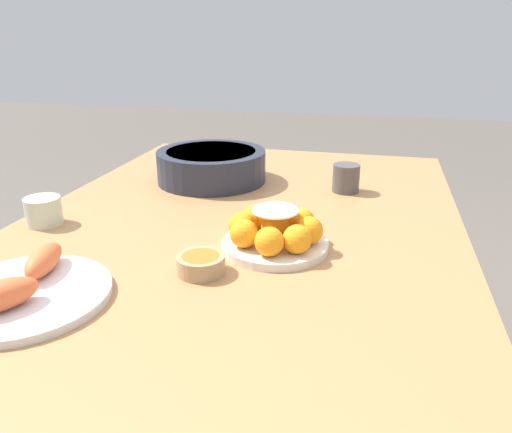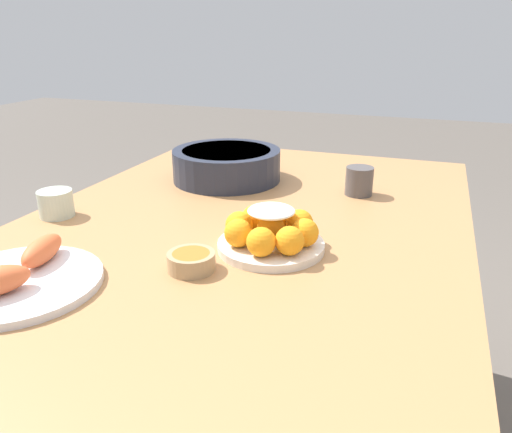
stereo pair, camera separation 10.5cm
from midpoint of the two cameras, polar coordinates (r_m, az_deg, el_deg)
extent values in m
cylinder|color=#A87547|center=(1.85, 21.25, -6.09)|extent=(0.06, 0.06, 0.70)
cylinder|color=#A87547|center=(2.00, -4.94, -2.54)|extent=(0.06, 0.06, 0.70)
cube|color=#A87547|center=(1.14, 1.15, -1.24)|extent=(1.42, 0.99, 0.03)
cylinder|color=silver|center=(0.99, 4.75, -3.39)|extent=(0.21, 0.21, 0.02)
sphere|color=orange|center=(1.04, 5.48, -0.13)|extent=(0.06, 0.06, 0.06)
sphere|color=orange|center=(1.03, 2.78, -0.25)|extent=(0.06, 0.06, 0.06)
sphere|color=orange|center=(0.99, 1.08, -1.04)|extent=(0.06, 0.06, 0.06)
sphere|color=orange|center=(0.95, 1.12, -1.96)|extent=(0.06, 0.06, 0.06)
sphere|color=orange|center=(0.92, 3.86, -2.99)|extent=(0.06, 0.06, 0.06)
sphere|color=orange|center=(0.93, 7.11, -2.84)|extent=(0.06, 0.06, 0.06)
sphere|color=orange|center=(0.97, 8.66, -1.89)|extent=(0.06, 0.06, 0.06)
sphere|color=orange|center=(1.01, 7.96, -0.79)|extent=(0.06, 0.06, 0.06)
ellipsoid|color=white|center=(0.96, 4.88, 0.58)|extent=(0.09, 0.09, 0.02)
sphere|color=orange|center=(0.98, 4.81, -1.48)|extent=(0.06, 0.06, 0.06)
cylinder|color=#232838|center=(1.43, -1.27, 5.89)|extent=(0.31, 0.31, 0.09)
cylinder|color=brown|center=(1.42, -1.28, 7.39)|extent=(0.25, 0.25, 0.01)
cylinder|color=tan|center=(0.91, -4.29, -5.19)|extent=(0.09, 0.09, 0.03)
cylinder|color=#B26623|center=(0.90, -4.31, -4.41)|extent=(0.07, 0.07, 0.01)
cylinder|color=silver|center=(0.92, -22.69, -7.13)|extent=(0.28, 0.28, 0.01)
ellipsoid|color=#E06033|center=(0.96, -20.46, -3.70)|extent=(0.12, 0.07, 0.04)
cylinder|color=#4C4747|center=(1.34, 13.93, 3.92)|extent=(0.07, 0.07, 0.07)
cylinder|color=beige|center=(1.22, -19.67, 1.36)|extent=(0.08, 0.08, 0.06)
camera|label=1|loc=(0.05, -87.14, 1.09)|focal=35.00mm
camera|label=2|loc=(0.05, 92.86, -1.09)|focal=35.00mm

